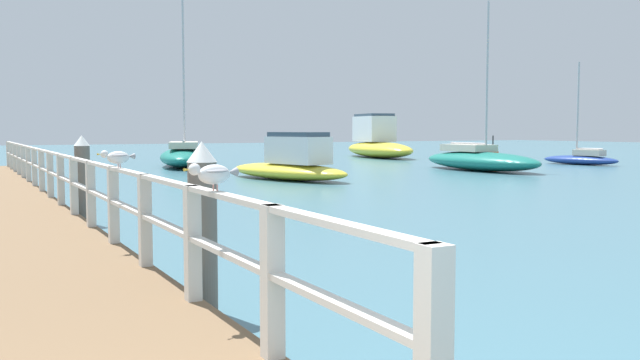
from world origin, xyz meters
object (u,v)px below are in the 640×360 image
Objects in this scene: dock_piling_near at (203,227)px; seagull_background at (118,157)px; boat_1 at (581,158)px; boat_4 at (185,156)px; channel_buoy at (493,153)px; dock_piling_far at (83,179)px; boat_3 at (291,164)px; boat_6 at (377,143)px; boat_5 at (479,160)px; seagull_foreground at (213,173)px.

dock_piling_near reaches higher than seagull_background.
boat_4 reaches higher than boat_1.
boat_1 reaches higher than channel_buoy.
dock_piling_near is 1.00× the size of dock_piling_far.
boat_4 is at bearing 73.50° from dock_piling_near.
dock_piling_near is at bearing 46.24° from boat_3.
seagull_background is 0.06× the size of boat_6.
channel_buoy is (18.30, 9.78, -0.20)m from boat_3.
boat_6 is (21.76, 27.90, -0.55)m from seagull_background.
boat_1 is 0.72× the size of boat_5.
boat_3 is at bearing 178.13° from boat_1.
boat_4 reaches higher than seagull_background.
dock_piling_far is 32.16m from channel_buoy.
dock_piling_near is 0.23× the size of boat_5.
seagull_foreground is 28.16m from boat_4.
seagull_foreground is 1.00× the size of seagull_background.
boat_4 is at bearing 146.92° from boat_1.
seagull_foreground is 0.07× the size of boat_5.
boat_4 is at bearing -34.69° from seagull_background.
channel_buoy is (19.06, -0.43, -0.16)m from boat_4.
boat_6 is (-4.27, 12.23, 0.60)m from boat_1.
dock_piling_near is 2.12m from seagull_background.
dock_piling_near is 0.16× the size of boat_4.
seagull_background is at bearing -90.34° from boat_4.
boat_1 is (26.03, 15.67, -1.15)m from seagull_background.
seagull_foreground is 3.43m from seagull_background.
boat_5 is 13.89m from boat_6.
boat_6 reaches higher than seagull_background.
boat_1 is at bearing -169.79° from boat_5.
channel_buoy is (5.25, -4.75, -0.56)m from boat_6.
dock_piling_far is 0.23× the size of boat_5.
boat_4 is 1.43× the size of boat_5.
dock_piling_near is 1.61m from seagull_foreground.
boat_3 is at bearing -67.47° from boat_4.
boat_1 is (25.64, 10.56, -0.53)m from dock_piling_far.
seagull_background is 0.07× the size of boat_5.
boat_4 reaches higher than dock_piling_near.
seagull_background is 30.40m from boat_1.
boat_5 is (18.32, 14.45, -1.01)m from seagull_background.
boat_3 is (8.71, 13.36, -0.91)m from seagull_background.
dock_piling_near is at bearing -136.65° from channel_buoy.
dock_piling_far is at bearing -123.60° from boat_6.
seagull_foreground is at bearing -88.11° from boat_4.
dock_piling_far is 0.28× the size of boat_3.
boat_6 is at bearing -147.22° from boat_3.
dock_piling_near is 31.14m from boat_1.
seagull_foreground is at bearing -115.22° from boat_6.
dock_piling_far is 0.16× the size of boat_4.
boat_1 reaches higher than seagull_background.
boat_1 is 0.61× the size of boat_6.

